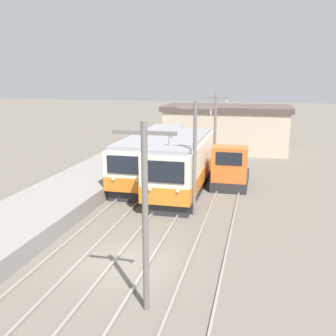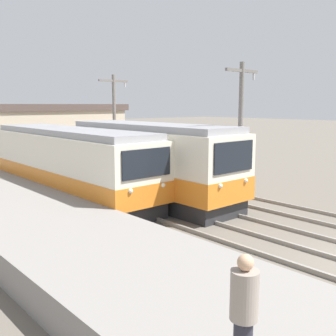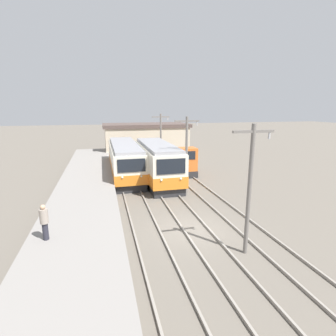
{
  "view_description": "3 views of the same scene",
  "coord_description": "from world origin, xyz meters",
  "px_view_note": "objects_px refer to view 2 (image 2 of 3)",
  "views": [
    {
      "loc": [
        5.08,
        -14.09,
        7.59
      ],
      "look_at": [
        -0.37,
        8.86,
        1.97
      ],
      "focal_mm": 42.0,
      "sensor_mm": 36.0,
      "label": 1
    },
    {
      "loc": [
        -11.52,
        -3.89,
        4.54
      ],
      "look_at": [
        0.71,
        9.8,
        1.56
      ],
      "focal_mm": 42.0,
      "sensor_mm": 36.0,
      "label": 2
    },
    {
      "loc": [
        -4.78,
        -13.22,
        6.94
      ],
      "look_at": [
        1.01,
        9.65,
        1.47
      ],
      "focal_mm": 28.0,
      "sensor_mm": 36.0,
      "label": 3
    }
  ],
  "objects_px": {
    "catenary_mast_far": "(115,123)",
    "person_on_platform": "(244,311)",
    "commuter_train_center": "(150,165)",
    "shunting_locomotive": "(165,163)",
    "commuter_train_left": "(70,166)",
    "catenary_mast_mid": "(240,131)"
  },
  "relations": [
    {
      "from": "person_on_platform",
      "to": "catenary_mast_mid",
      "type": "bearing_deg",
      "value": 38.33
    },
    {
      "from": "catenary_mast_far",
      "to": "person_on_platform",
      "type": "bearing_deg",
      "value": -119.12
    },
    {
      "from": "commuter_train_center",
      "to": "shunting_locomotive",
      "type": "bearing_deg",
      "value": 37.33
    },
    {
      "from": "commuter_train_left",
      "to": "catenary_mast_mid",
      "type": "bearing_deg",
      "value": -57.63
    },
    {
      "from": "commuter_train_center",
      "to": "catenary_mast_mid",
      "type": "xyz_separation_m",
      "value": [
        1.51,
        -4.16,
        1.74
      ]
    },
    {
      "from": "shunting_locomotive",
      "to": "person_on_platform",
      "type": "bearing_deg",
      "value": -128.0
    },
    {
      "from": "shunting_locomotive",
      "to": "catenary_mast_far",
      "type": "height_order",
      "value": "catenary_mast_far"
    },
    {
      "from": "commuter_train_center",
      "to": "catenary_mast_far",
      "type": "distance_m",
      "value": 5.65
    },
    {
      "from": "commuter_train_center",
      "to": "catenary_mast_far",
      "type": "xyz_separation_m",
      "value": [
        1.51,
        5.16,
        1.74
      ]
    },
    {
      "from": "commuter_train_left",
      "to": "person_on_platform",
      "type": "bearing_deg",
      "value": -109.36
    },
    {
      "from": "person_on_platform",
      "to": "shunting_locomotive",
      "type": "bearing_deg",
      "value": 52.0
    },
    {
      "from": "catenary_mast_far",
      "to": "person_on_platform",
      "type": "height_order",
      "value": "catenary_mast_far"
    },
    {
      "from": "catenary_mast_mid",
      "to": "catenary_mast_far",
      "type": "xyz_separation_m",
      "value": [
        0.0,
        9.32,
        0.0
      ]
    },
    {
      "from": "person_on_platform",
      "to": "commuter_train_left",
      "type": "bearing_deg",
      "value": 70.64
    },
    {
      "from": "catenary_mast_mid",
      "to": "catenary_mast_far",
      "type": "bearing_deg",
      "value": 90.0
    },
    {
      "from": "commuter_train_left",
      "to": "person_on_platform",
      "type": "distance_m",
      "value": 14.98
    },
    {
      "from": "commuter_train_center",
      "to": "person_on_platform",
      "type": "distance_m",
      "value": 13.87
    },
    {
      "from": "shunting_locomotive",
      "to": "catenary_mast_far",
      "type": "bearing_deg",
      "value": 117.47
    },
    {
      "from": "commuter_train_left",
      "to": "catenary_mast_far",
      "type": "bearing_deg",
      "value": 30.31
    },
    {
      "from": "commuter_train_left",
      "to": "commuter_train_center",
      "type": "xyz_separation_m",
      "value": [
        2.8,
        -2.64,
        0.1
      ]
    },
    {
      "from": "shunting_locomotive",
      "to": "commuter_train_center",
      "type": "bearing_deg",
      "value": -142.67
    },
    {
      "from": "commuter_train_left",
      "to": "catenary_mast_far",
      "type": "relative_size",
      "value": 1.9
    }
  ]
}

